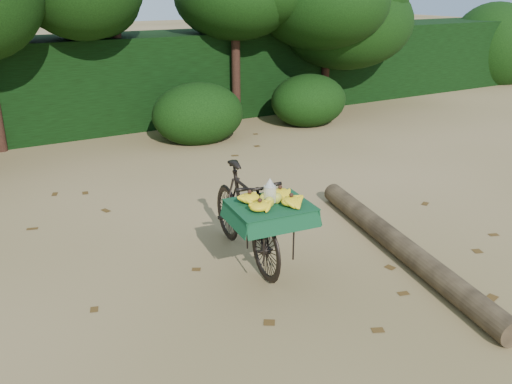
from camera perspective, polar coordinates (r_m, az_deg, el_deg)
ground at (r=6.06m, az=-2.11°, el=-5.86°), size 80.00×80.00×0.00m
vendor_bicycle at (r=5.61m, az=-1.06°, el=-2.35°), size 0.78×1.79×1.02m
fallen_log at (r=6.04m, az=14.89°, el=-5.45°), size 0.95×3.33×0.24m
hedge_backdrop at (r=11.52m, az=-17.34°, el=10.86°), size 26.00×1.80×1.80m
tree_row at (r=10.49m, az=-20.50°, el=15.68°), size 14.50×2.00×4.00m
bush_clumps at (r=9.85m, az=-11.45°, el=7.12°), size 8.80×1.70×0.90m
leaf_litter at (r=6.59m, az=-4.78°, el=-3.59°), size 7.00×7.30×0.01m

